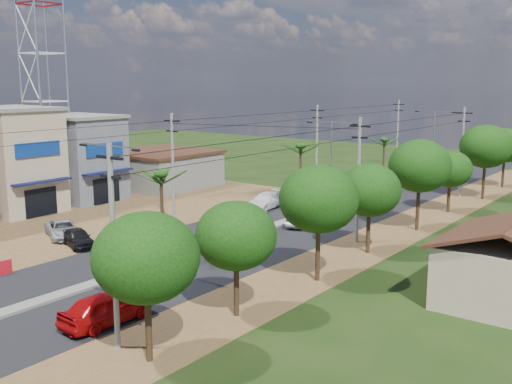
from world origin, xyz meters
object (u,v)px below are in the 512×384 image
car_parked_dark (78,238)px  car_white_far (266,201)px  car_red_near (106,309)px  car_parked_silver (63,230)px  roadside_sign (3,268)px  moto_rider_east (129,309)px  car_silver_mid (300,218)px

car_parked_dark → car_white_far: bearing=10.6°
car_red_near → car_parked_dark: car_red_near is taller
car_parked_silver → roadside_sign: car_parked_silver is taller
car_parked_dark → roadside_sign: car_parked_dark is taller
car_red_near → car_white_far: 27.78m
car_parked_dark → moto_rider_east: bearing=-97.3°
car_red_near → roadside_sign: size_ratio=4.23×
car_silver_mid → car_white_far: 7.21m
car_silver_mid → car_white_far: car_white_far is taller
car_red_near → moto_rider_east: bearing=-96.8°
car_red_near → car_parked_silver: 17.65m
car_white_far → car_parked_dark: (-2.88, -18.44, -0.06)m
car_white_far → moto_rider_east: car_white_far is taller
roadside_sign → car_red_near: bearing=-0.2°
car_red_near → roadside_sign: car_red_near is taller
car_parked_silver → car_silver_mid: bearing=-15.8°
moto_rider_east → car_parked_dark: bearing=-51.3°
car_silver_mid → car_parked_silver: (-11.98, -13.78, -0.04)m
car_parked_dark → roadside_sign: (1.66, -6.62, -0.19)m
car_parked_silver → car_parked_dark: 3.10m
car_white_far → car_parked_silver: car_white_far is taller
car_silver_mid → car_white_far: (-6.12, 3.80, 0.04)m
moto_rider_east → roadside_sign: bearing=-23.4°
car_parked_silver → roadside_sign: (4.64, -7.47, -0.17)m
car_parked_dark → moto_rider_east: size_ratio=2.28×
car_silver_mid → car_parked_dark: car_silver_mid is taller
car_parked_dark → roadside_sign: size_ratio=3.45×
car_red_near → car_silver_mid: car_red_near is taller
car_red_near → car_parked_silver: (-15.48, 8.47, -0.16)m
car_silver_mid → moto_rider_east: (3.70, -21.02, -0.23)m
car_silver_mid → roadside_sign: bearing=51.2°
car_parked_silver → moto_rider_east: (15.68, -7.24, -0.19)m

